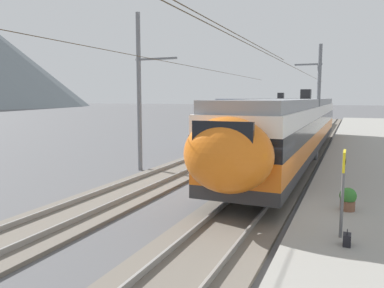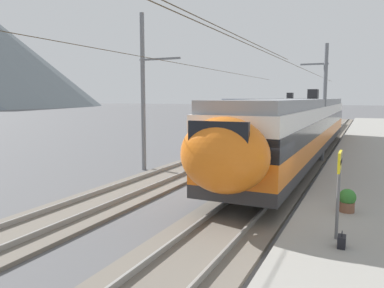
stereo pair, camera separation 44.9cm
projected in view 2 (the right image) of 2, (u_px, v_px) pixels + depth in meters
ground_plane at (268, 218)px, 12.22m from camera, size 400.00×400.00×0.00m
track_near at (241, 213)px, 12.60m from camera, size 120.00×3.00×0.28m
track_far at (116, 196)px, 14.77m from camera, size 120.00×3.00×0.28m
train_near_platform at (302, 125)px, 23.39m from camera, size 29.59×2.97×4.27m
train_far_track at (280, 113)px, 41.91m from camera, size 33.41×2.91×4.27m
catenary_mast_mid at (323, 101)px, 22.39m from camera, size 39.04×1.62×7.12m
catenary_mast_far_side at (145, 91)px, 19.87m from camera, size 39.04×2.39×8.34m
platform_sign at (339, 175)px, 9.19m from camera, size 0.70×0.08×2.22m
handbag_near_sign at (342, 241)px, 8.84m from camera, size 0.32×0.18×0.41m
potted_plant_platform_edge at (347, 199)px, 11.58m from camera, size 0.52×0.52×0.73m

